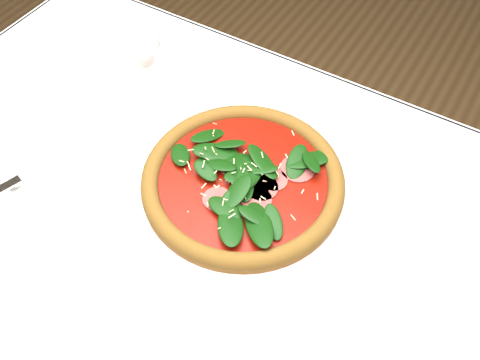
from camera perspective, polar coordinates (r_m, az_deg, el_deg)
The scene contains 5 objects.
dining_table at distance 0.91m, azimuth -4.06°, elevation -7.33°, with size 1.21×0.81×0.75m.
plate at distance 0.85m, azimuth 0.31°, elevation -0.69°, with size 0.37×0.37×0.02m.
pizza at distance 0.83m, azimuth 0.31°, elevation 0.19°, with size 0.42×0.42×0.04m.
wine_glass at distance 0.91m, azimuth -10.75°, elevation 13.40°, with size 0.07×0.07×0.18m.
fork at distance 0.91m, azimuth -24.24°, elevation -0.95°, with size 0.07×0.16×0.00m.
Camera 1 is at (0.29, -0.36, 1.43)m, focal length 40.00 mm.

